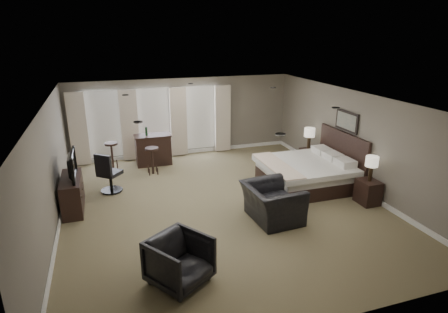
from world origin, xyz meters
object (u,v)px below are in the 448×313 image
object	(u,v)px
tv	(70,175)
armchair_far	(179,259)
bed	(307,161)
bar_stool_right	(152,161)
lamp_near	(371,169)
armchair_near	(272,197)
dresser	(73,194)
bar_counter	(153,150)
nightstand_near	(368,192)
desk_chair	(110,172)
lamp_far	(309,139)
bar_stool_left	(112,155)
nightstand_far	(308,157)

from	to	relation	value
tv	armchair_far	world-z (taller)	tv
bed	bar_stool_right	world-z (taller)	bed
armchair_far	bar_stool_right	xyz separation A→B (m)	(0.28, 5.28, -0.05)
lamp_near	armchair_near	world-z (taller)	lamp_near
dresser	bar_counter	distance (m)	3.45
armchair_far	armchair_near	bearing A→B (deg)	-1.37
tv	armchair_near	world-z (taller)	armchair_near
nightstand_near	lamp_near	xyz separation A→B (m)	(0.00, 0.00, 0.61)
bed	desk_chair	size ratio (longest dim) A/B	2.05
dresser	nightstand_near	bearing A→B (deg)	-15.59
nightstand_near	lamp_far	world-z (taller)	lamp_far
tv	armchair_near	distance (m)	4.74
bar_stool_right	bed	bearing A→B (deg)	-29.85
bar_stool_left	bar_counter	bearing A→B (deg)	-1.71
nightstand_far	lamp_far	bearing A→B (deg)	90.00
lamp_far	desk_chair	xyz separation A→B (m)	(-6.02, -0.18, -0.32)
armchair_far	lamp_far	bearing A→B (deg)	7.55
bar_stool_right	armchair_far	bearing A→B (deg)	-92.98
bar_stool_left	dresser	bearing A→B (deg)	-111.19
lamp_near	bar_stool_right	size ratio (longest dim) A/B	0.77
nightstand_near	lamp_far	size ratio (longest dim) A/B	0.87
bar_counter	bar_stool_right	size ratio (longest dim) A/B	1.38
nightstand_near	dresser	bearing A→B (deg)	164.41
nightstand_near	bar_counter	size ratio (longest dim) A/B	0.53
bed	nightstand_near	size ratio (longest dim) A/B	3.78
nightstand_far	bar_stool_left	distance (m)	6.13
armchair_near	bar_counter	distance (m)	4.97
tv	lamp_far	bearing A→B (deg)	-82.02
bar_counter	desk_chair	distance (m)	2.27
dresser	armchair_near	size ratio (longest dim) A/B	1.09
bar_stool_left	lamp_far	bearing A→B (deg)	-15.68
lamp_far	bar_stool_right	xyz separation A→B (m)	(-4.78, 0.78, -0.47)
bar_counter	bar_stool_left	xyz separation A→B (m)	(-1.27, 0.04, -0.08)
dresser	lamp_far	bearing A→B (deg)	7.98
bar_counter	armchair_near	bearing A→B (deg)	-66.10
tv	armchair_near	bearing A→B (deg)	-114.48
bed	armchair_near	size ratio (longest dim) A/B	1.77
dresser	bar_stool_right	xyz separation A→B (m)	(2.14, 1.75, 0.01)
nightstand_far	dresser	world-z (taller)	dresser
bar_counter	bar_stool_right	world-z (taller)	bar_counter
lamp_far	armchair_near	distance (m)	3.94
armchair_far	bar_stool_left	bearing A→B (deg)	63.74
lamp_near	tv	world-z (taller)	lamp_near
dresser	armchair_far	world-z (taller)	armchair_far
armchair_near	bar_stool_left	distance (m)	5.64
nightstand_far	bar_counter	bearing A→B (deg)	160.74
lamp_far	bar_counter	bearing A→B (deg)	160.74
nightstand_far	lamp_far	xyz separation A→B (m)	(0.00, 0.00, 0.61)
nightstand_near	bar_stool_right	xyz separation A→B (m)	(-4.78, 3.68, 0.11)
bed	lamp_near	size ratio (longest dim) A/B	3.60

